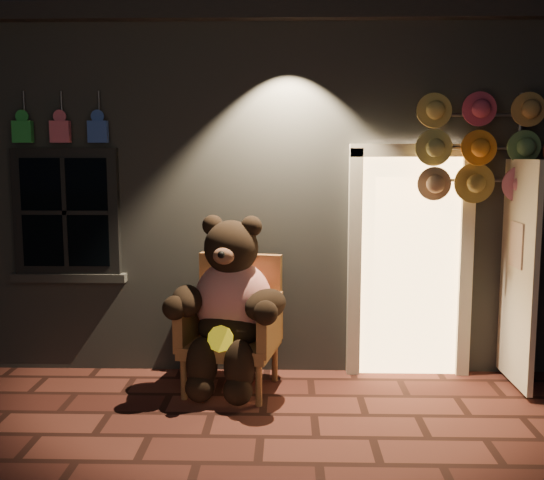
{
  "coord_description": "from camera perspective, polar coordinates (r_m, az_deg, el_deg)",
  "views": [
    {
      "loc": [
        0.2,
        -4.5,
        2.08
      ],
      "look_at": [
        0.06,
        1.0,
        1.35
      ],
      "focal_mm": 42.0,
      "sensor_mm": 36.0,
      "label": 1
    }
  ],
  "objects": [
    {
      "name": "ground",
      "position": [
        4.96,
        -1.04,
        -17.22
      ],
      "size": [
        60.0,
        60.0,
        0.0
      ],
      "primitive_type": "plane",
      "color": "brown",
      "rests_on": "ground"
    },
    {
      "name": "shop_building",
      "position": [
        8.5,
        0.09,
        5.23
      ],
      "size": [
        7.3,
        5.95,
        3.51
      ],
      "color": "slate",
      "rests_on": "ground"
    },
    {
      "name": "wicker_armchair",
      "position": [
        5.77,
        -3.45,
        -7.41
      ],
      "size": [
        0.93,
        0.87,
        1.18
      ],
      "rotation": [
        0.0,
        0.0,
        -0.2
      ],
      "color": "#A0613E",
      "rests_on": "ground"
    },
    {
      "name": "teddy_bear",
      "position": [
        5.58,
        -3.8,
        -5.79
      ],
      "size": [
        1.1,
        0.94,
        1.54
      ],
      "rotation": [
        0.0,
        0.0,
        -0.2
      ],
      "color": "red",
      "rests_on": "ground"
    },
    {
      "name": "hat_rack",
      "position": [
        6.07,
        19.3,
        7.83
      ],
      "size": [
        1.51,
        0.22,
        2.66
      ],
      "color": "#59595E",
      "rests_on": "ground"
    }
  ]
}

